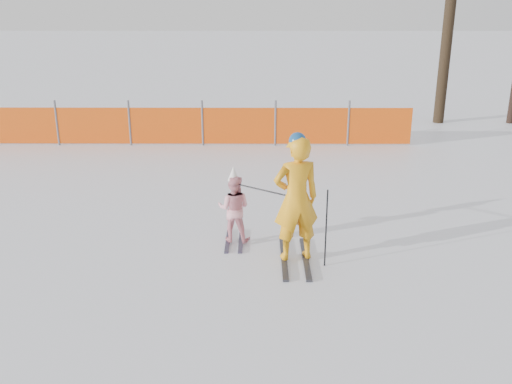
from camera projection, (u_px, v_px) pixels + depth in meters
ground at (256, 263)px, 8.88m from camera, size 120.00×120.00×0.00m
adult at (296, 198)px, 8.65m from camera, size 0.81×1.49×2.06m
child at (234, 208)px, 9.45m from camera, size 0.62×0.96×1.33m
ski_poles at (298, 211)px, 8.76m from camera, size 1.35×0.84×1.24m
safety_fence at (86, 125)px, 15.65m from camera, size 17.76×0.06×1.25m
tree_trunks at (472, 31)px, 17.68m from camera, size 2.59×0.35×6.26m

